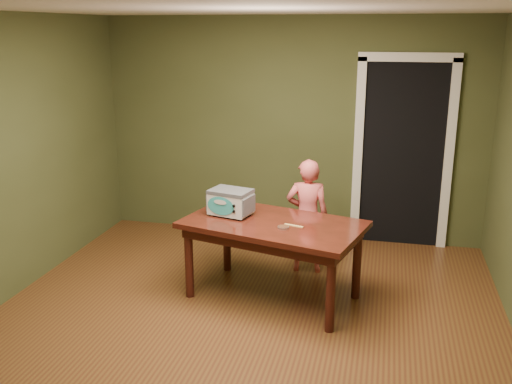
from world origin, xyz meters
TOP-DOWN VIEW (x-y plane):
  - floor at (0.00, 0.00)m, footprint 5.00×5.00m
  - room_shell at (0.00, 0.00)m, footprint 4.52×5.02m
  - doorway at (1.30, 2.78)m, footprint 1.10×0.66m
  - dining_table at (0.15, 0.75)m, footprint 1.77×1.27m
  - toy_oven at (-0.28, 0.86)m, footprint 0.45×0.35m
  - baking_pan at (0.27, 0.60)m, footprint 0.10×0.10m
  - spatula at (0.35, 0.68)m, footprint 0.18×0.07m
  - child at (0.37, 1.44)m, footprint 0.46×0.33m

SIDE VIEW (x-z plane):
  - floor at x=0.00m, z-range 0.00..0.00m
  - child at x=0.37m, z-range 0.00..1.20m
  - dining_table at x=0.15m, z-range 0.28..1.03m
  - spatula at x=0.35m, z-range 0.75..0.76m
  - baking_pan at x=0.27m, z-range 0.75..0.77m
  - toy_oven at x=-0.28m, z-range 0.76..1.01m
  - doorway at x=1.30m, z-range -0.07..2.18m
  - room_shell at x=0.00m, z-range 0.40..3.01m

